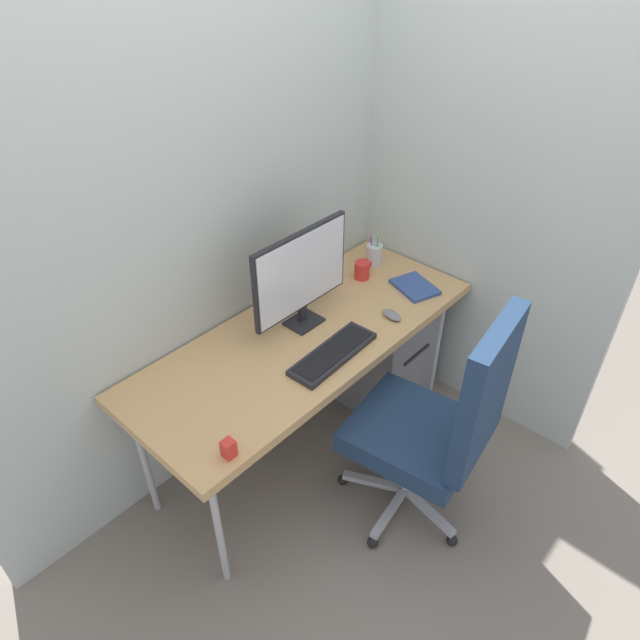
% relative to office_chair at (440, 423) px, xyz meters
% --- Properties ---
extents(ground_plane, '(8.00, 8.00, 0.00)m').
position_rel_office_chair_xyz_m(ground_plane, '(-0.07, 0.67, -0.57)').
color(ground_plane, slate).
extents(wall_back, '(2.75, 0.04, 2.80)m').
position_rel_office_chair_xyz_m(wall_back, '(-0.07, 1.03, 0.83)').
color(wall_back, '#B7C1BC').
rests_on(wall_back, ground_plane).
extents(wall_side_right, '(0.04, 1.73, 2.80)m').
position_rel_office_chair_xyz_m(wall_side_right, '(0.80, 0.52, 0.83)').
color(wall_side_right, '#B7C1BC').
rests_on(wall_side_right, ground_plane).
extents(desk, '(1.69, 0.67, 0.71)m').
position_rel_office_chair_xyz_m(desk, '(-0.07, 0.67, 0.10)').
color(desk, tan).
rests_on(desk, ground_plane).
extents(office_chair, '(0.60, 0.61, 1.12)m').
position_rel_office_chair_xyz_m(office_chair, '(0.00, 0.00, 0.00)').
color(office_chair, black).
rests_on(office_chair, ground_plane).
extents(filing_cabinet, '(0.43, 0.57, 0.57)m').
position_rel_office_chair_xyz_m(filing_cabinet, '(0.47, 0.69, -0.28)').
color(filing_cabinet, slate).
rests_on(filing_cabinet, ground_plane).
extents(monitor, '(0.54, 0.13, 0.46)m').
position_rel_office_chair_xyz_m(monitor, '(-0.02, 0.74, 0.40)').
color(monitor, black).
rests_on(monitor, desk).
extents(keyboard, '(0.44, 0.16, 0.03)m').
position_rel_office_chair_xyz_m(keyboard, '(-0.10, 0.48, 0.16)').
color(keyboard, black).
rests_on(keyboard, desk).
extents(mouse, '(0.07, 0.11, 0.03)m').
position_rel_office_chair_xyz_m(mouse, '(0.28, 0.46, 0.16)').
color(mouse, slate).
rests_on(mouse, desk).
extents(pen_holder, '(0.08, 0.08, 0.18)m').
position_rel_office_chair_xyz_m(pen_holder, '(0.60, 0.82, 0.20)').
color(pen_holder, silver).
rests_on(pen_holder, desk).
extents(notebook, '(0.23, 0.26, 0.02)m').
position_rel_office_chair_xyz_m(notebook, '(0.56, 0.52, 0.15)').
color(notebook, '#334C8C').
rests_on(notebook, desk).
extents(coffee_mug, '(0.11, 0.08, 0.09)m').
position_rel_office_chair_xyz_m(coffee_mug, '(0.46, 0.78, 0.19)').
color(coffee_mug, red).
rests_on(coffee_mug, desk).
extents(desk_clamp_accessory, '(0.04, 0.04, 0.07)m').
position_rel_office_chair_xyz_m(desk_clamp_accessory, '(-0.74, 0.40, 0.18)').
color(desk_clamp_accessory, red).
rests_on(desk_clamp_accessory, desk).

